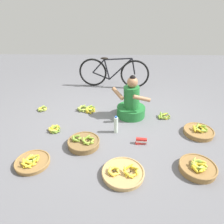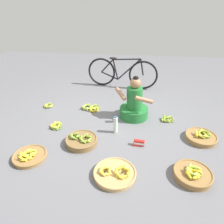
{
  "view_description": "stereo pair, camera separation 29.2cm",
  "coord_description": "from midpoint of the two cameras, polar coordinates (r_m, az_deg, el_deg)",
  "views": [
    {
      "loc": [
        0.06,
        -2.98,
        1.92
      ],
      "look_at": [
        0.0,
        -0.2,
        0.35
      ],
      "focal_mm": 32.38,
      "sensor_mm": 36.0,
      "label": 1
    },
    {
      "loc": [
        0.35,
        -2.96,
        1.92
      ],
      "look_at": [
        0.0,
        -0.2,
        0.35
      ],
      "focal_mm": 32.38,
      "sensor_mm": 36.0,
      "label": 2
    }
  ],
  "objects": [
    {
      "name": "loose_bananas_near_vendor",
      "position": [
        3.79,
        12.39,
        -1.21
      ],
      "size": [
        0.23,
        0.2,
        0.1
      ],
      "color": "#8CAD38",
      "rests_on": "ground"
    },
    {
      "name": "banana_basket_back_right",
      "position": [
        2.6,
        -0.25,
        -16.89
      ],
      "size": [
        0.53,
        0.53,
        0.13
      ],
      "color": "tan",
      "rests_on": "ground"
    },
    {
      "name": "packet_carton_stack",
      "position": [
        3.07,
        5.56,
        -8.29
      ],
      "size": [
        0.17,
        0.07,
        0.09
      ],
      "color": "red",
      "rests_on": "ground"
    },
    {
      "name": "loose_bananas_back_center",
      "position": [
        3.53,
        -18.18,
        -4.61
      ],
      "size": [
        0.24,
        0.26,
        0.09
      ],
      "color": "yellow",
      "rests_on": "ground"
    },
    {
      "name": "loose_bananas_mid_left",
      "position": [
        3.99,
        -9.11,
        0.81
      ],
      "size": [
        0.39,
        0.31,
        0.1
      ],
      "color": "yellow",
      "rests_on": "ground"
    },
    {
      "name": "ground_plane",
      "position": [
        3.54,
        -2.3,
        -3.41
      ],
      "size": [
        10.0,
        10.0,
        0.0
      ],
      "primitive_type": "plane",
      "color": "slate"
    },
    {
      "name": "banana_basket_near_bicycle",
      "position": [
        3.49,
        21.12,
        -5.2
      ],
      "size": [
        0.48,
        0.48,
        0.16
      ],
      "color": "olive",
      "rests_on": "ground"
    },
    {
      "name": "bicycle_leaning",
      "position": [
        4.95,
        -1.32,
        11.0
      ],
      "size": [
        1.7,
        0.24,
        0.73
      ],
      "color": "black",
      "rests_on": "ground"
    },
    {
      "name": "banana_basket_front_left",
      "position": [
        3.07,
        -10.75,
        -8.53
      ],
      "size": [
        0.48,
        0.48,
        0.16
      ],
      "color": "brown",
      "rests_on": "ground"
    },
    {
      "name": "water_bottle",
      "position": [
        3.25,
        -1.47,
        -3.71
      ],
      "size": [
        0.07,
        0.07,
        0.3
      ],
      "color": "silver",
      "rests_on": "ground"
    },
    {
      "name": "banana_basket_back_left",
      "position": [
        2.99,
        -24.31,
        -12.8
      ],
      "size": [
        0.46,
        0.46,
        0.13
      ],
      "color": "olive",
      "rests_on": "ground"
    },
    {
      "name": "vendor_woman_front",
      "position": [
        3.67,
        3.18,
        2.34
      ],
      "size": [
        0.67,
        0.53,
        0.79
      ],
      "color": "#237233",
      "rests_on": "ground"
    },
    {
      "name": "banana_basket_front_right",
      "position": [
        2.8,
        20.26,
        -14.55
      ],
      "size": [
        0.47,
        0.47,
        0.16
      ],
      "color": "olive",
      "rests_on": "ground"
    },
    {
      "name": "loose_bananas_front_center",
      "position": [
        4.23,
        -20.95,
        0.79
      ],
      "size": [
        0.21,
        0.2,
        0.09
      ],
      "color": "yellow",
      "rests_on": "ground"
    }
  ]
}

